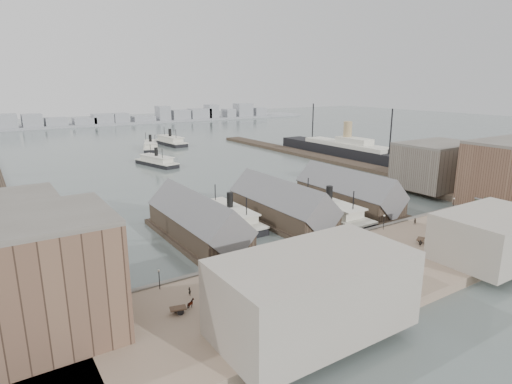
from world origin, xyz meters
TOP-DOWN VIEW (x-y plane):
  - ground at (0.00, 0.00)m, footprint 900.00×900.00m
  - quay at (0.00, -20.00)m, footprint 180.00×30.00m
  - seawall at (0.00, -5.20)m, footprint 180.00×1.20m
  - east_wharf at (78.00, 90.00)m, footprint 10.00×180.00m
  - ferry_shed_west at (-26.00, 16.88)m, footprint 14.00×42.00m
  - ferry_shed_center at (0.00, 16.88)m, footprint 14.00×42.00m
  - ferry_shed_east at (26.00, 16.88)m, footprint 14.00×42.00m
  - warehouse_east_front at (66.00, -12.00)m, footprint 30.00×18.00m
  - warehouse_east_back at (68.00, 15.00)m, footprint 28.00×20.00m
  - street_bldg_center at (20.00, -32.00)m, footprint 24.00×16.00m
  - street_bldg_west at (-30.00, -32.00)m, footprint 30.00×16.00m
  - lamp_post_far_w at (-45.00, -7.00)m, footprint 0.44×0.44m
  - lamp_post_near_w at (-15.00, -7.00)m, footprint 0.44×0.44m
  - lamp_post_near_e at (15.00, -7.00)m, footprint 0.44×0.44m
  - lamp_post_far_e at (45.00, -7.00)m, footprint 0.44×0.44m
  - far_shore at (-2.07, 334.14)m, footprint 500.00×40.00m
  - ferry_docked_west at (-13.00, 23.26)m, footprint 8.15×27.16m
  - ferry_docked_east at (13.00, 11.47)m, footprint 8.84×29.46m
  - ferry_open_near at (0.37, 117.40)m, footprint 13.88×26.59m
  - ferry_open_mid at (14.67, 165.90)m, footprint 16.27×27.43m
  - ferry_open_far at (31.80, 178.15)m, footprint 11.53×30.68m
  - ocean_steamer at (92.00, 84.12)m, footprint 12.91×94.34m
  - tram at (51.30, -15.44)m, footprint 4.08×11.20m
  - horse_cart_left at (-43.75, -16.42)m, footprint 4.81×2.40m
  - horse_cart_center at (-2.48, -21.99)m, footprint 5.00×2.48m
  - horse_cart_right at (16.47, -19.13)m, footprint 4.77×3.42m
  - pedestrian_0 at (-41.38, -12.12)m, footprint 0.62×0.71m
  - pedestrian_1 at (-41.65, -18.65)m, footprint 0.99×1.01m
  - pedestrian_2 at (-22.90, -12.07)m, footprint 1.08×0.72m
  - pedestrian_3 at (-14.11, -23.84)m, footprint 0.97×1.05m
  - pedestrian_4 at (-9.30, -12.39)m, footprint 0.64×0.85m
  - pedestrian_5 at (12.86, -19.55)m, footprint 0.69×0.62m
  - pedestrian_6 at (25.25, -8.70)m, footprint 1.04×1.03m
  - pedestrian_7 at (36.32, -27.38)m, footprint 1.15×1.17m
  - pedestrian_8 at (38.20, -12.65)m, footprint 1.07×1.06m
  - pedestrian_10 at (-9.50, -21.67)m, footprint 0.61×0.70m

SIDE VIEW (x-z plane):
  - ground at x=0.00m, z-range 0.00..0.00m
  - east_wharf at x=78.00m, z-range 0.00..1.60m
  - quay at x=0.00m, z-range 0.00..2.00m
  - seawall at x=0.00m, z-range 0.00..2.30m
  - ferry_open_near at x=0.37m, z-range -2.42..6.68m
  - ferry_open_mid at x=14.67m, z-range -2.50..6.90m
  - ferry_docked_west at x=-13.00m, z-range -2.58..7.12m
  - ferry_docked_east at x=13.00m, z-range -2.80..7.73m
  - ferry_open_far at x=31.80m, z-range -2.85..7.87m
  - pedestrian_4 at x=-9.30m, z-range 2.00..3.56m
  - pedestrian_5 at x=12.86m, z-range 2.00..3.56m
  - pedestrian_2 at x=-22.90m, z-range 2.00..3.57m
  - pedestrian_10 at x=-9.50m, z-range 2.00..3.59m
  - horse_cart_right at x=16.47m, z-range 2.02..3.58m
  - horse_cart_left at x=-43.75m, z-range 2.01..3.60m
  - pedestrian_0 at x=-41.38m, z-range 2.00..3.61m
  - pedestrian_7 at x=36.32m, z-range 2.00..3.61m
  - pedestrian_1 at x=-41.65m, z-range 2.00..3.64m
  - horse_cart_center at x=-2.48m, z-range 2.01..3.64m
  - pedestrian_6 at x=25.25m, z-range 2.00..3.70m
  - pedestrian_3 at x=-14.11m, z-range 2.00..3.73m
  - pedestrian_8 at x=38.20m, z-range 2.00..3.81m
  - far_shore at x=-2.07m, z-range -3.96..11.77m
  - tram at x=51.30m, z-range 2.05..5.94m
  - ocean_steamer at x=92.00m, z-range -5.38..13.49m
  - ferry_shed_west at x=-26.00m, z-range -1.66..10.94m
  - ferry_shed_center at x=0.00m, z-range -1.66..10.94m
  - ferry_shed_east at x=26.00m, z-range -1.66..10.94m
  - lamp_post_far_w at x=-45.00m, z-range 2.75..6.67m
  - lamp_post_near_w at x=-15.00m, z-range 2.75..6.67m
  - lamp_post_near_e at x=15.00m, z-range 2.75..6.67m
  - lamp_post_far_e at x=45.00m, z-range 2.75..6.67m
  - street_bldg_center at x=20.00m, z-range 2.00..12.00m
  - street_bldg_west at x=-30.00m, z-range 2.00..14.00m
  - warehouse_east_back at x=68.00m, z-range 2.00..17.00m
  - warehouse_east_front at x=66.00m, z-range 2.00..21.00m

